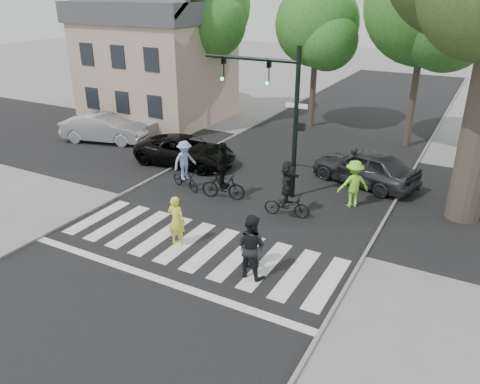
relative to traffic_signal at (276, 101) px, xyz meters
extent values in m
plane|color=gray|center=(-0.35, -6.20, -3.90)|extent=(120.00, 120.00, 0.00)
cube|color=black|center=(-0.35, -1.20, -3.90)|extent=(10.00, 70.00, 0.01)
cube|color=black|center=(-0.35, 1.80, -3.89)|extent=(70.00, 10.00, 0.01)
cube|color=gray|center=(-5.40, -1.20, -3.85)|extent=(0.10, 70.00, 0.10)
cube|color=gray|center=(4.70, -1.20, -3.85)|extent=(0.10, 70.00, 0.10)
cube|color=silver|center=(-4.85, -5.20, -3.89)|extent=(0.55, 3.00, 0.01)
cube|color=silver|center=(-3.85, -5.20, -3.89)|extent=(0.55, 3.00, 0.01)
cube|color=silver|center=(-2.85, -5.20, -3.89)|extent=(0.55, 3.00, 0.01)
cube|color=silver|center=(-1.85, -5.20, -3.89)|extent=(0.55, 3.00, 0.01)
cube|color=silver|center=(-0.85, -5.20, -3.89)|extent=(0.55, 3.00, 0.01)
cube|color=silver|center=(0.15, -5.20, -3.89)|extent=(0.55, 3.00, 0.01)
cube|color=silver|center=(1.15, -5.20, -3.89)|extent=(0.55, 3.00, 0.01)
cube|color=silver|center=(2.15, -5.20, -3.89)|extent=(0.55, 3.00, 0.01)
cube|color=silver|center=(3.15, -5.20, -3.89)|extent=(0.55, 3.00, 0.01)
cube|color=silver|center=(4.15, -5.20, -3.89)|extent=(0.55, 3.00, 0.01)
cube|color=silver|center=(-0.35, -7.40, -3.89)|extent=(10.00, 0.30, 0.01)
cylinder|color=black|center=(0.85, 0.00, -0.90)|extent=(0.18, 0.18, 6.00)
cylinder|color=black|center=(-1.15, 0.00, 1.50)|extent=(4.00, 0.14, 0.14)
imported|color=black|center=(-0.35, 0.00, 1.05)|extent=(0.16, 0.20, 1.00)
sphere|color=#19E533|center=(-0.35, -0.12, 0.65)|extent=(0.14, 0.14, 0.14)
imported|color=black|center=(-2.35, 0.00, 1.05)|extent=(0.16, 0.20, 1.00)
sphere|color=#19E533|center=(-2.35, -0.12, 0.65)|extent=(0.14, 0.14, 0.14)
cube|color=black|center=(1.07, 0.00, -0.90)|extent=(0.28, 0.18, 0.30)
cube|color=#FF660C|center=(1.18, 0.00, -0.90)|extent=(0.02, 0.14, 0.20)
cube|color=white|center=(0.85, 0.00, -0.10)|extent=(0.90, 0.04, 0.18)
cylinder|color=brown|center=(7.15, 1.30, -0.40)|extent=(1.20, 1.20, 7.00)
cylinder|color=brown|center=(-14.35, 10.00, -0.93)|extent=(0.36, 0.36, 5.95)
sphere|color=#355F29|center=(-14.35, 10.00, 2.47)|extent=(5.20, 5.20, 5.20)
sphere|color=#355F29|center=(-13.31, 9.22, 1.62)|extent=(3.64, 3.64, 3.64)
cylinder|color=brown|center=(-9.35, 9.50, -0.68)|extent=(0.36, 0.36, 6.44)
sphere|color=#355F29|center=(-9.35, 9.50, 3.00)|extent=(5.80, 5.80, 5.80)
sphere|color=#355F29|center=(-8.19, 8.63, 2.08)|extent=(4.06, 4.06, 4.06)
cylinder|color=brown|center=(-2.35, 10.60, -1.10)|extent=(0.36, 0.36, 5.60)
sphere|color=#355F29|center=(-2.35, 10.60, 2.10)|extent=(4.80, 4.80, 4.80)
sphere|color=#355F29|center=(-1.39, 9.88, 1.30)|extent=(3.36, 3.36, 3.36)
cylinder|color=brown|center=(3.65, 9.30, -0.54)|extent=(0.36, 0.36, 6.72)
sphere|color=#355F29|center=(3.65, 9.30, 3.30)|extent=(6.00, 6.00, 6.00)
sphere|color=#355F29|center=(4.85, 8.40, 2.34)|extent=(4.20, 4.20, 4.20)
cube|color=#C5A38C|center=(-11.85, 7.80, -0.90)|extent=(8.00, 7.00, 6.00)
cube|color=#47474C|center=(-11.85, 7.80, 2.70)|extent=(8.40, 7.40, 1.20)
cube|color=black|center=(-14.25, 4.28, -2.20)|extent=(1.00, 0.06, 1.30)
cube|color=black|center=(-14.25, 4.28, 0.40)|extent=(1.00, 0.06, 1.30)
cube|color=black|center=(-11.85, 4.28, -2.20)|extent=(1.00, 0.06, 1.30)
cube|color=black|center=(-11.85, 4.28, 0.40)|extent=(1.00, 0.06, 1.30)
cube|color=black|center=(-9.45, 4.28, -2.20)|extent=(1.00, 0.06, 1.30)
cube|color=black|center=(-9.45, 4.28, 0.40)|extent=(1.00, 0.06, 1.30)
cube|color=gray|center=(-10.35, 4.00, -3.50)|extent=(2.00, 1.20, 0.80)
imported|color=#F1EF3F|center=(-1.02, -5.43, -3.03)|extent=(0.65, 0.43, 1.75)
imported|color=#14233C|center=(1.74, -5.40, -3.21)|extent=(0.80, 0.67, 1.39)
imported|color=black|center=(1.97, -5.89, -2.90)|extent=(1.04, 0.84, 1.99)
imported|color=black|center=(-3.49, -1.37, -3.46)|extent=(1.77, 1.08, 0.88)
imported|color=#8AA7D7|center=(-3.49, -1.37, -2.62)|extent=(0.94, 1.23, 1.68)
imported|color=black|center=(-1.57, -1.49, -3.35)|extent=(1.89, 0.91, 1.10)
imported|color=black|center=(-1.57, -1.49, -2.46)|extent=(0.70, 1.18, 1.89)
imported|color=black|center=(1.34, -1.72, -3.45)|extent=(1.80, 0.88, 0.91)
imported|color=black|center=(1.34, -1.72, -2.58)|extent=(0.77, 1.67, 1.73)
imported|color=black|center=(-5.21, 1.14, -3.21)|extent=(5.08, 2.61, 1.37)
imported|color=#BCBDC1|center=(-11.28, 2.04, -3.12)|extent=(5.00, 2.86, 1.56)
imported|color=#2C2C31|center=(3.05, 2.80, -3.11)|extent=(4.98, 3.06, 1.58)
imported|color=#93FF32|center=(3.24, 0.30, -2.95)|extent=(1.40, 1.30, 1.90)
imported|color=black|center=(2.59, 2.46, -3.04)|extent=(0.70, 0.54, 1.72)
camera|label=1|loc=(7.36, -16.43, 3.99)|focal=35.00mm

